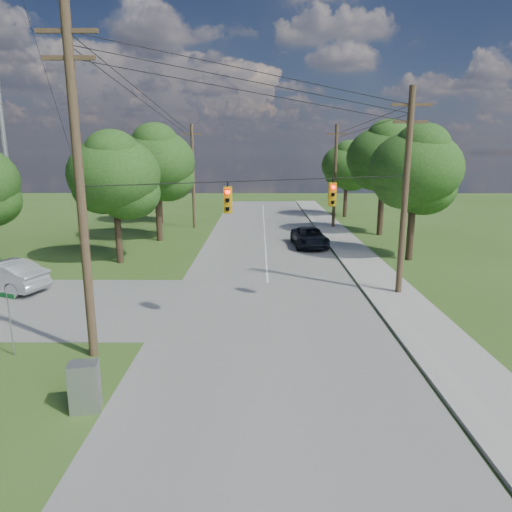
{
  "coord_description": "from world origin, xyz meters",
  "views": [
    {
      "loc": [
        1.54,
        -15.22,
        7.32
      ],
      "look_at": [
        1.37,
        5.0,
        2.74
      ],
      "focal_mm": 32.0,
      "sensor_mm": 36.0,
      "label": 1
    }
  ],
  "objects_px": {
    "pole_ne": "(405,190)",
    "pole_north_e": "(335,176)",
    "pole_north_w": "(193,176)",
    "control_cabinet": "(85,387)",
    "pole_sw": "(80,186)",
    "car_main_north": "(309,237)",
    "car_cross_silver": "(1,276)"
  },
  "relations": [
    {
      "from": "pole_north_e",
      "to": "control_cabinet",
      "type": "xyz_separation_m",
      "value": [
        -12.4,
        -33.3,
        -4.39
      ]
    },
    {
      "from": "pole_sw",
      "to": "control_cabinet",
      "type": "distance_m",
      "value": 6.71
    },
    {
      "from": "pole_ne",
      "to": "pole_north_e",
      "type": "height_order",
      "value": "pole_ne"
    },
    {
      "from": "pole_north_w",
      "to": "control_cabinet",
      "type": "distance_m",
      "value": 33.62
    },
    {
      "from": "pole_ne",
      "to": "pole_sw",
      "type": "bearing_deg",
      "value": -150.62
    },
    {
      "from": "pole_sw",
      "to": "car_main_north",
      "type": "height_order",
      "value": "pole_sw"
    },
    {
      "from": "pole_sw",
      "to": "car_cross_silver",
      "type": "distance_m",
      "value": 12.24
    },
    {
      "from": "pole_north_e",
      "to": "car_cross_silver",
      "type": "bearing_deg",
      "value": -134.3
    },
    {
      "from": "pole_ne",
      "to": "pole_north_w",
      "type": "height_order",
      "value": "pole_ne"
    },
    {
      "from": "pole_north_e",
      "to": "car_main_north",
      "type": "distance_m",
      "value": 11.03
    },
    {
      "from": "pole_sw",
      "to": "car_cross_silver",
      "type": "xyz_separation_m",
      "value": [
        -7.75,
        7.83,
        -5.34
      ]
    },
    {
      "from": "pole_sw",
      "to": "pole_ne",
      "type": "xyz_separation_m",
      "value": [
        13.5,
        7.6,
        -0.76
      ]
    },
    {
      "from": "pole_ne",
      "to": "pole_north_e",
      "type": "distance_m",
      "value": 22.0
    },
    {
      "from": "pole_ne",
      "to": "car_cross_silver",
      "type": "xyz_separation_m",
      "value": [
        -21.25,
        0.23,
        -4.58
      ]
    },
    {
      "from": "pole_north_w",
      "to": "car_main_north",
      "type": "height_order",
      "value": "pole_north_w"
    },
    {
      "from": "car_cross_silver",
      "to": "pole_north_e",
      "type": "bearing_deg",
      "value": 153.7
    },
    {
      "from": "control_cabinet",
      "to": "car_cross_silver",
      "type": "bearing_deg",
      "value": 117.87
    },
    {
      "from": "pole_north_e",
      "to": "pole_north_w",
      "type": "relative_size",
      "value": 1.0
    },
    {
      "from": "pole_sw",
      "to": "control_cabinet",
      "type": "relative_size",
      "value": 8.12
    },
    {
      "from": "pole_north_w",
      "to": "control_cabinet",
      "type": "relative_size",
      "value": 6.77
    },
    {
      "from": "car_cross_silver",
      "to": "pole_north_w",
      "type": "bearing_deg",
      "value": 179.36
    },
    {
      "from": "pole_north_e",
      "to": "car_cross_silver",
      "type": "distance_m",
      "value": 30.72
    },
    {
      "from": "pole_sw",
      "to": "control_cabinet",
      "type": "xyz_separation_m",
      "value": [
        1.1,
        -3.7,
        -5.49
      ]
    },
    {
      "from": "pole_sw",
      "to": "pole_north_w",
      "type": "distance_m",
      "value": 29.62
    },
    {
      "from": "pole_sw",
      "to": "car_main_north",
      "type": "relative_size",
      "value": 2.23
    },
    {
      "from": "pole_north_w",
      "to": "car_main_north",
      "type": "relative_size",
      "value": 1.86
    },
    {
      "from": "pole_north_w",
      "to": "pole_sw",
      "type": "bearing_deg",
      "value": -89.23
    },
    {
      "from": "pole_ne",
      "to": "control_cabinet",
      "type": "xyz_separation_m",
      "value": [
        -12.4,
        -11.3,
        -4.73
      ]
    },
    {
      "from": "pole_north_w",
      "to": "pole_north_e",
      "type": "bearing_deg",
      "value": 0.0
    },
    {
      "from": "pole_sw",
      "to": "pole_north_w",
      "type": "height_order",
      "value": "pole_sw"
    },
    {
      "from": "pole_ne",
      "to": "control_cabinet",
      "type": "height_order",
      "value": "pole_ne"
    },
    {
      "from": "pole_north_w",
      "to": "car_main_north",
      "type": "xyz_separation_m",
      "value": [
        10.5,
        -9.55,
        -4.35
      ]
    }
  ]
}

